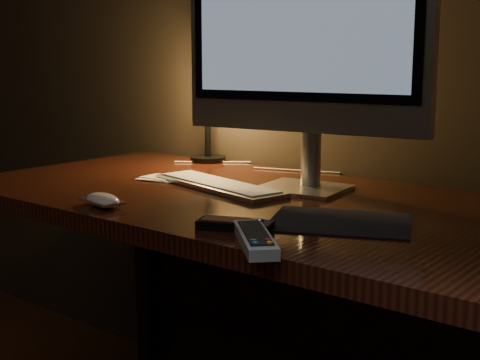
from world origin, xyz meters
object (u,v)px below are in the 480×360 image
Objects in this scene: desk at (282,244)px; tv_remote at (255,238)px; desk_lamp at (206,81)px; media_remote at (235,224)px; monitor at (304,29)px; mouse at (103,202)px; keyboard at (218,185)px.

desk is 8.73× the size of tv_remote.
tv_remote is (0.23, -0.41, 0.14)m from desk.
desk is 4.24× the size of desk_lamp.
desk is 0.39m from media_remote.
media_remote is 0.83× the size of tv_remote.
tv_remote is at bearing -60.82° from desk.
mouse is (-0.24, -0.42, -0.38)m from monitor.
monitor is 3.59× the size of tv_remote.
keyboard is at bearing -163.71° from desk.
tv_remote reaches higher than desk.
desk_lamp reaches higher than keyboard.
media_remote is at bearing -31.96° from keyboard.
keyboard is at bearing 113.25° from media_remote.
mouse reaches higher than desk.
tv_remote reaches higher than keyboard.
monitor is 0.63m from tv_remote.
media_remote is at bearing -81.69° from monitor.
mouse is 0.45m from tv_remote.
monitor reaches higher than media_remote.
desk_lamp is at bearing -179.50° from tv_remote.
tv_remote is (0.39, -0.36, 0.00)m from keyboard.
desk is 3.86× the size of keyboard.
keyboard is at bearing -178.69° from tv_remote.
desk is at bearing 29.54° from keyboard.
desk_lamp is at bearing 121.39° from mouse.
desk_lamp is (-0.58, 0.58, 0.25)m from media_remote.
tv_remote is at bearing -29.37° from keyboard.
monitor is 4.32× the size of media_remote.
desk is 0.45m from mouse.
mouse is at bearing -87.30° from keyboard.
media_remote is 0.11m from tv_remote.
media_remote and tv_remote have the same top height.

